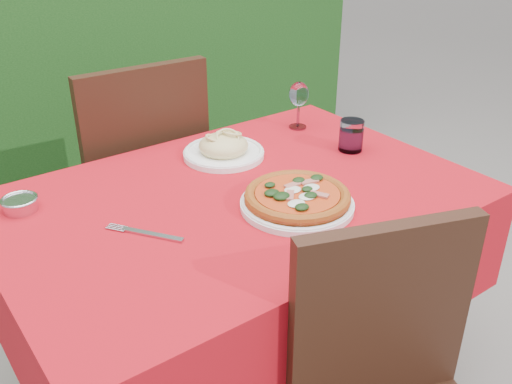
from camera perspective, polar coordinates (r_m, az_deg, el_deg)
hedge at (r=2.82m, az=-20.71°, el=14.94°), size 3.20×0.55×1.78m
dining_table at (r=1.60m, az=-1.64°, el=-4.95°), size 1.26×0.86×0.75m
chair_far at (r=2.09m, az=-11.60°, el=1.68°), size 0.46×0.46×0.98m
pizza_plate at (r=1.45m, az=4.14°, el=-0.68°), size 0.35×0.35×0.05m
pasta_plate at (r=1.73m, az=-3.26°, el=4.33°), size 0.25×0.25×0.07m
water_glass at (r=1.79m, az=9.49°, el=5.44°), size 0.07×0.07×0.10m
wine_glass at (r=1.93m, az=4.30°, el=9.55°), size 0.07×0.07×0.16m
fork at (r=1.36m, az=-10.30°, el=-4.20°), size 0.14×0.19×0.01m
steel_ramekin at (r=1.56m, az=-22.51°, el=-1.19°), size 0.08×0.08×0.03m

